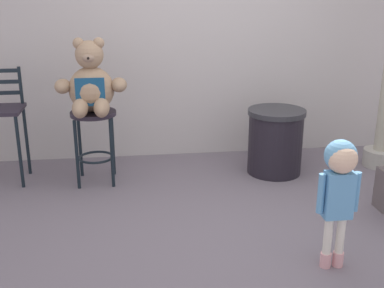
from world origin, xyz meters
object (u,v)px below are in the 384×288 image
(bar_stool_with_teddy, at_px, (94,131))
(child_walking, at_px, (340,177))
(teddy_bear, at_px, (91,86))
(bar_chair_empty, at_px, (1,116))
(trash_bin, at_px, (275,141))

(bar_stool_with_teddy, relative_size, child_walking, 0.78)
(teddy_bear, relative_size, bar_chair_empty, 0.62)
(bar_stool_with_teddy, bearing_deg, child_walking, -46.11)
(bar_stool_with_teddy, height_order, trash_bin, bar_stool_with_teddy)
(trash_bin, bearing_deg, bar_chair_empty, 177.19)
(teddy_bear, height_order, trash_bin, teddy_bear)
(teddy_bear, bearing_deg, trash_bin, 1.36)
(teddy_bear, distance_m, trash_bin, 1.90)
(bar_chair_empty, bearing_deg, teddy_bear, -11.27)
(child_walking, distance_m, bar_chair_empty, 3.17)
(bar_stool_with_teddy, xyz_separation_m, bar_chair_empty, (-0.87, 0.14, 0.14))
(child_walking, relative_size, bar_chair_empty, 0.82)
(bar_chair_empty, bearing_deg, child_walking, -36.48)
(teddy_bear, bearing_deg, child_walking, -45.55)
(bar_stool_with_teddy, xyz_separation_m, child_walking, (1.68, -1.74, 0.14))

